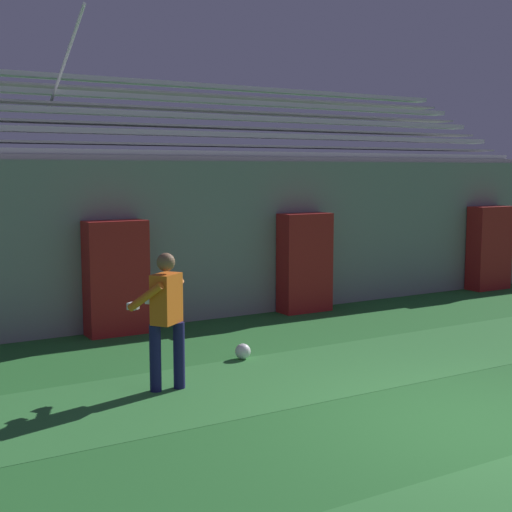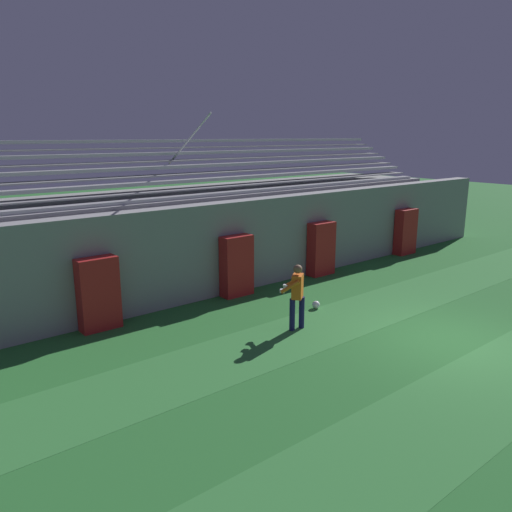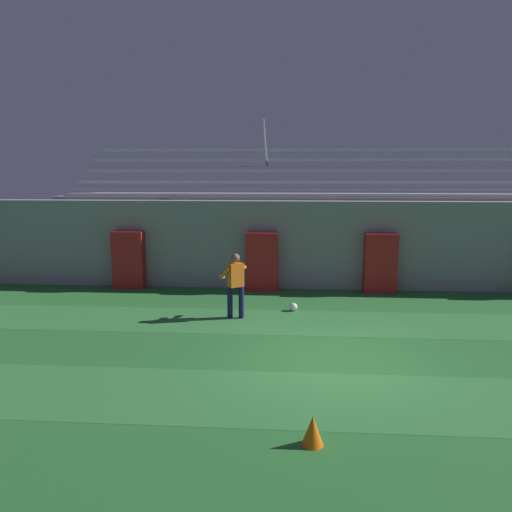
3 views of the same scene
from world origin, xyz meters
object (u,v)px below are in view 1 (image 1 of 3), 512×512
(padding_pillar_gate_left, at_px, (116,278))
(padding_pillar_far_right, at_px, (489,248))
(goalkeeper, at_px, (165,312))
(soccer_ball, at_px, (243,351))
(padding_pillar_gate_right, at_px, (305,263))

(padding_pillar_gate_left, height_order, padding_pillar_far_right, same)
(goalkeeper, relative_size, soccer_ball, 7.59)
(padding_pillar_gate_left, distance_m, soccer_ball, 2.70)
(padding_pillar_gate_right, height_order, padding_pillar_far_right, same)
(padding_pillar_gate_left, xyz_separation_m, soccer_ball, (0.99, -2.37, -0.81))
(padding_pillar_gate_left, height_order, soccer_ball, padding_pillar_gate_left)
(padding_pillar_gate_left, height_order, goalkeeper, padding_pillar_gate_left)
(soccer_ball, bearing_deg, goalkeeper, -153.38)
(padding_pillar_gate_left, xyz_separation_m, padding_pillar_far_right, (8.62, 0.00, 0.00))
(padding_pillar_gate_left, distance_m, goalkeeper, 3.16)
(soccer_ball, bearing_deg, padding_pillar_gate_right, 41.56)
(padding_pillar_gate_right, bearing_deg, padding_pillar_gate_left, 180.00)
(padding_pillar_gate_right, relative_size, soccer_ball, 8.38)
(padding_pillar_gate_right, relative_size, goalkeeper, 1.10)
(padding_pillar_far_right, relative_size, soccer_ball, 8.38)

